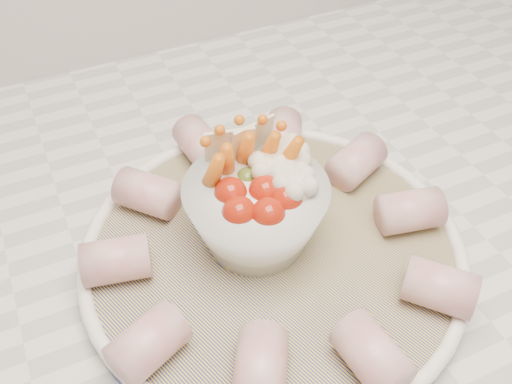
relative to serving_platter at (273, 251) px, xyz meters
name	(u,v)px	position (x,y,z in m)	size (l,w,h in m)	color
serving_platter	(273,251)	(0.00, 0.00, 0.00)	(0.42, 0.42, 0.02)	navy
veggie_bowl	(258,205)	(-0.01, 0.02, 0.04)	(0.12, 0.12, 0.10)	white
cured_meat_rolls	(273,234)	(0.00, 0.00, 0.02)	(0.31, 0.32, 0.04)	#BE5760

